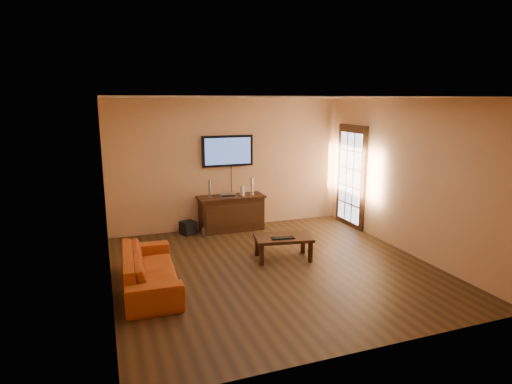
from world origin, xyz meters
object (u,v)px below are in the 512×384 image
sofa (150,263)px  game_console (242,191)px  media_console (231,213)px  av_receiver (228,195)px  keyboard (283,238)px  coffee_table (283,240)px  television (228,151)px  bottle (203,232)px  subwoofer (188,228)px  speaker_right (252,187)px  speaker_left (210,189)px

sofa → game_console: 3.15m
game_console → media_console: bearing=169.4°
av_receiver → keyboard: (0.37, -1.98, -0.35)m
media_console → coffee_table: (0.34, -1.91, -0.02)m
television → bottle: bearing=-144.5°
bottle → coffee_table: bearing=-58.7°
game_console → subwoofer: bearing=172.6°
speaker_right → coffee_table: bearing=-93.3°
sofa → game_console: game_console is taller
speaker_left → subwoofer: speaker_left is taller
game_console → keyboard: (0.06, -1.98, -0.42)m
television → media_console: bearing=-90.0°
speaker_left → bottle: 0.88m
speaker_left → speaker_right: size_ratio=1.00×
coffee_table → speaker_right: size_ratio=2.84×
speaker_right → media_console: bearing=179.3°
sofa → bottle: size_ratio=9.50×
television → keyboard: (0.29, -2.23, -1.22)m
subwoofer → speaker_right: bearing=-25.0°
coffee_table → speaker_left: (-0.79, 1.93, 0.55)m
coffee_table → subwoofer: bearing=123.1°
sofa → keyboard: bearing=-80.6°
game_console → speaker_right: bearing=-1.0°
subwoofer → keyboard: 2.37m
television → game_console: size_ratio=5.28×
media_console → coffee_table: size_ratio=1.33×
television → bottle: size_ratio=5.47×
subwoofer → bottle: 0.37m
media_console → speaker_left: size_ratio=3.78×
keyboard → game_console: bearing=91.7°
bottle → sofa: bearing=-121.7°
media_console → av_receiver: 0.40m
coffee_table → subwoofer: (-1.25, 1.93, -0.21)m
subwoofer → bottle: (0.25, -0.27, -0.04)m
coffee_table → bottle: size_ratio=5.23×
speaker_right → bottle: bearing=-167.5°
coffee_table → game_console: size_ratio=5.04×
media_console → speaker_left: bearing=176.5°
media_console → av_receiver: av_receiver is taller
av_receiver → game_console: 0.32m
television → coffee_table: bearing=-80.8°
sofa → speaker_right: (2.37, 2.28, 0.53)m
coffee_table → av_receiver: av_receiver is taller
game_console → bottle: bearing=-170.8°
speaker_left → speaker_right: speaker_right is taller
sofa → av_receiver: size_ratio=5.95×
keyboard → coffee_table: bearing=63.4°
speaker_left → coffee_table: bearing=-67.9°
bottle → av_receiver: bearing=21.5°
coffee_table → bottle: (-1.01, 1.65, -0.25)m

